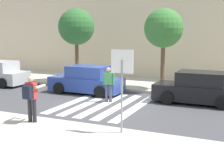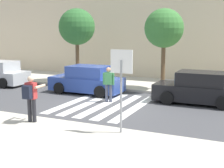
# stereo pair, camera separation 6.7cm
# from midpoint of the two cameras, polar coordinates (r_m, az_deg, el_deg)

# --- Properties ---
(ground_plane) EXTENTS (120.00, 120.00, 0.00)m
(ground_plane) POSITION_cam_midpoint_polar(r_m,az_deg,el_deg) (14.74, -1.94, -3.93)
(ground_plane) COLOR #424244
(sidewalk_near) EXTENTS (60.00, 6.00, 0.14)m
(sidewalk_near) POSITION_cam_midpoint_polar(r_m,az_deg,el_deg) (9.80, -18.50, -11.20)
(sidewalk_near) COLOR beige
(sidewalk_near) RESTS_ON ground
(sidewalk_far) EXTENTS (60.00, 4.80, 0.14)m
(sidewalk_far) POSITION_cam_midpoint_polar(r_m,az_deg,el_deg) (20.17, 5.61, -0.03)
(sidewalk_far) COLOR beige
(sidewalk_far) RESTS_ON ground
(building_facade_far) EXTENTS (56.00, 4.00, 7.57)m
(building_facade_far) POSITION_cam_midpoint_polar(r_m,az_deg,el_deg) (24.09, 9.19, 10.36)
(building_facade_far) COLOR beige
(building_facade_far) RESTS_ON ground
(crosswalk_stripe_0) EXTENTS (0.44, 5.20, 0.01)m
(crosswalk_stripe_0) POSITION_cam_midpoint_polar(r_m,az_deg,el_deg) (15.66, -6.88, -3.16)
(crosswalk_stripe_0) COLOR silver
(crosswalk_stripe_0) RESTS_ON ground
(crosswalk_stripe_1) EXTENTS (0.44, 5.20, 0.01)m
(crosswalk_stripe_1) POSITION_cam_midpoint_polar(r_m,az_deg,el_deg) (15.27, -4.31, -3.45)
(crosswalk_stripe_1) COLOR silver
(crosswalk_stripe_1) RESTS_ON ground
(crosswalk_stripe_2) EXTENTS (0.44, 5.20, 0.01)m
(crosswalk_stripe_2) POSITION_cam_midpoint_polar(r_m,az_deg,el_deg) (14.92, -1.60, -3.75)
(crosswalk_stripe_2) COLOR silver
(crosswalk_stripe_2) RESTS_ON ground
(crosswalk_stripe_3) EXTENTS (0.44, 5.20, 0.01)m
(crosswalk_stripe_3) POSITION_cam_midpoint_polar(r_m,az_deg,el_deg) (14.59, 1.23, -4.06)
(crosswalk_stripe_3) COLOR silver
(crosswalk_stripe_3) RESTS_ON ground
(crosswalk_stripe_4) EXTENTS (0.44, 5.20, 0.01)m
(crosswalk_stripe_4) POSITION_cam_midpoint_polar(r_m,az_deg,el_deg) (14.31, 4.19, -4.36)
(crosswalk_stripe_4) COLOR silver
(crosswalk_stripe_4) RESTS_ON ground
(stop_sign) EXTENTS (0.76, 0.08, 2.75)m
(stop_sign) POSITION_cam_midpoint_polar(r_m,az_deg,el_deg) (10.07, 1.65, 2.08)
(stop_sign) COLOR gray
(stop_sign) RESTS_ON sidewalk_near
(photographer_with_backpack) EXTENTS (0.61, 0.86, 1.72)m
(photographer_with_backpack) POSITION_cam_midpoint_polar(r_m,az_deg,el_deg) (11.78, -14.75, -1.94)
(photographer_with_backpack) COLOR #232328
(photographer_with_backpack) RESTS_ON sidewalk_near
(pedestrian_crossing) EXTENTS (0.57, 0.31, 1.72)m
(pedestrian_crossing) POSITION_cam_midpoint_polar(r_m,az_deg,el_deg) (15.24, -0.77, 0.27)
(pedestrian_crossing) COLOR #474C60
(pedestrian_crossing) RESTS_ON ground
(parked_car_blue) EXTENTS (4.10, 1.92, 1.55)m
(parked_car_blue) POSITION_cam_midpoint_polar(r_m,az_deg,el_deg) (17.54, -4.70, 0.67)
(parked_car_blue) COLOR #284293
(parked_car_blue) RESTS_ON ground
(parked_car_black) EXTENTS (4.10, 1.92, 1.55)m
(parked_car_black) POSITION_cam_midpoint_polar(r_m,az_deg,el_deg) (15.56, 15.39, -0.82)
(parked_car_black) COLOR black
(parked_car_black) RESTS_ON ground
(street_tree_west) EXTENTS (2.36, 2.36, 4.76)m
(street_tree_west) POSITION_cam_midpoint_polar(r_m,az_deg,el_deg) (20.66, -6.63, 10.29)
(street_tree_west) COLOR brown
(street_tree_west) RESTS_ON sidewalk_far
(street_tree_center) EXTENTS (2.21, 2.21, 4.58)m
(street_tree_center) POSITION_cam_midpoint_polar(r_m,az_deg,el_deg) (18.05, 9.32, 9.96)
(street_tree_center) COLOR brown
(street_tree_center) RESTS_ON sidewalk_far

